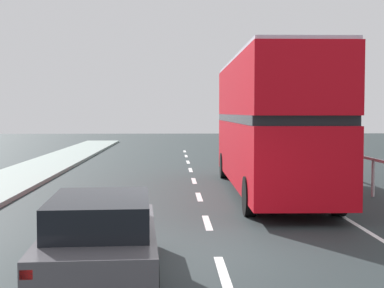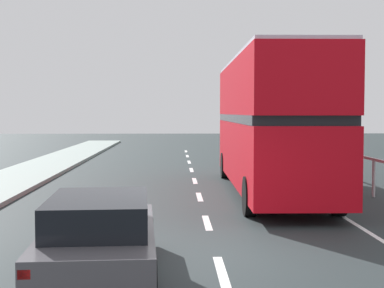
% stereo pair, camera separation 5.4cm
% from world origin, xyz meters
% --- Properties ---
extents(ground_plane, '(75.06, 120.00, 0.10)m').
position_xyz_m(ground_plane, '(0.00, 0.00, -0.05)').
color(ground_plane, '#242C2E').
extents(lane_paint_markings, '(3.58, 46.00, 0.01)m').
position_xyz_m(lane_paint_markings, '(2.18, 8.42, 0.00)').
color(lane_paint_markings, silver).
rests_on(lane_paint_markings, ground).
extents(bridge_side_railing, '(0.10, 42.00, 1.20)m').
position_xyz_m(bridge_side_railing, '(5.36, 9.00, 0.96)').
color(bridge_side_railing, '#BAB1B6').
rests_on(bridge_side_railing, ground).
extents(double_decker_bus_red, '(2.65, 11.30, 4.32)m').
position_xyz_m(double_decker_bus_red, '(2.29, 8.17, 2.31)').
color(double_decker_bus_red, red).
rests_on(double_decker_bus_red, ground).
extents(hatchback_car_near, '(1.94, 4.32, 1.29)m').
position_xyz_m(hatchback_car_near, '(-1.95, -1.04, 0.63)').
color(hatchback_car_near, '#4D4B50').
rests_on(hatchback_car_near, ground).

